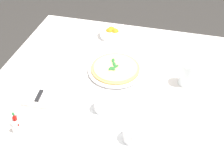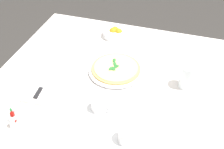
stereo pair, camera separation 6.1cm
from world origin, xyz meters
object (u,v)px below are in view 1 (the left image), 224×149
Objects in this scene: pepper_shaker at (15,127)px; pizza at (115,68)px; salt_shaker at (17,117)px; hot_sauce_bottle at (15,120)px; dinner_knife at (43,89)px; coffee_cup_near_left at (132,135)px; coffee_cup_near_right at (102,106)px; pizza_plate at (115,70)px; napkin_folded at (43,91)px; citrus_bowl at (111,33)px; water_glass_center_back at (187,75)px.

pizza is at bearing -33.11° from pepper_shaker.
pepper_shaker is at bearing -160.35° from salt_shaker.
pepper_shaker is (-0.50, 0.33, 0.00)m from pizza.
hot_sauce_bottle reaches higher than pizza.
pizza is at bearing -56.98° from dinner_knife.
pepper_shaker is at bearing 146.89° from pizza.
hot_sauce_bottle reaches higher than coffee_cup_near_left.
salt_shaker is at bearing 113.26° from coffee_cup_near_right.
coffee_cup_near_left reaches higher than pizza_plate.
hot_sauce_bottle reaches higher than salt_shaker.
coffee_cup_near_left reaches higher than napkin_folded.
napkin_folded is 1.51× the size of citrus_bowl.
hot_sauce_bottle reaches higher than pizza_plate.
napkin_folded is 2.72× the size of hot_sauce_bottle.
coffee_cup_near_left is 0.58× the size of napkin_folded.
dinner_knife is at bearing 128.38° from pizza_plate.
pizza is 2.06× the size of water_glass_center_back.
coffee_cup_near_left is 0.47m from water_glass_center_back.
pizza_plate is 2.32× the size of coffee_cup_near_left.
pizza_plate is 3.63× the size of hot_sauce_bottle.
coffee_cup_near_left is 0.21m from coffee_cup_near_right.
pizza_plate is 0.36m from citrus_bowl.
napkin_folded is 0.01m from dinner_knife.
napkin_folded is 1.15× the size of dinner_knife.
citrus_bowl is 1.81× the size of hot_sauce_bottle.
salt_shaker is at bearing 142.07° from pizza_plate.
dinner_knife is (-0.24, 0.69, -0.03)m from water_glass_center_back.
water_glass_center_back is 0.57× the size of napkin_folded.
hot_sauce_bottle reaches higher than coffee_cup_near_right.
hot_sauce_bottle is at bearing 19.65° from pepper_shaker.
salt_shaker is (-0.02, 0.52, -0.01)m from coffee_cup_near_left.
dinner_knife is 0.25m from pepper_shaker.
pepper_shaker is at bearing 121.89° from coffee_cup_near_right.
coffee_cup_near_left is 1.57× the size of hot_sauce_bottle.
pepper_shaker is (-0.50, 0.33, 0.01)m from pizza_plate.
pepper_shaker is (-0.21, 0.34, -0.00)m from coffee_cup_near_right.
coffee_cup_near_left is at bearing -157.63° from pizza_plate.
napkin_folded is at bearing 128.72° from pizza_plate.
water_glass_center_back is at bearing -54.94° from pepper_shaker.
pizza is at bearing 88.91° from water_glass_center_back.
pizza_plate is 0.29m from coffee_cup_near_right.
water_glass_center_back is at bearing -91.09° from pizza.
pizza_plate is 1.33× the size of napkin_folded.
hot_sauce_bottle is (-0.47, 0.34, 0.01)m from pizza.
napkin_folded is at bearing 70.60° from coffee_cup_near_left.
water_glass_center_back is at bearing -25.89° from coffee_cup_near_left.
citrus_bowl is (0.59, -0.21, 0.02)m from napkin_folded.
pizza is at bearing 22.41° from coffee_cup_near_left.
pizza_plate is at bearing -57.01° from dinner_knife.
coffee_cup_near_right is 0.65m from citrus_bowl.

